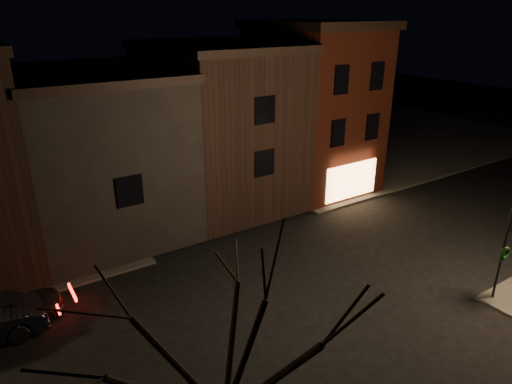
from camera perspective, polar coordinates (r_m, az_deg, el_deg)
ground at (r=20.80m, az=6.14°, el=-10.89°), size 120.00×120.00×0.00m
sidewalk_far_right at (r=47.12m, az=9.78°, el=7.81°), size 30.00×30.00×0.12m
corner_building at (r=30.49m, az=7.04°, el=10.69°), size 6.50×8.50×10.50m
row_building_a at (r=27.83m, az=-4.84°, el=8.52°), size 7.30×10.30×9.40m
row_building_b at (r=25.44m, az=-19.31°, el=4.92°), size 7.80×10.30×8.40m
traffic_signal at (r=20.49m, az=28.99°, el=-5.30°), size 0.58×0.38×4.05m
bare_tree_left at (r=9.21m, az=-4.32°, el=-16.97°), size 5.60×5.60×7.50m
parked_car_a at (r=20.05m, az=-28.92°, el=-12.84°), size 4.13×1.75×1.39m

